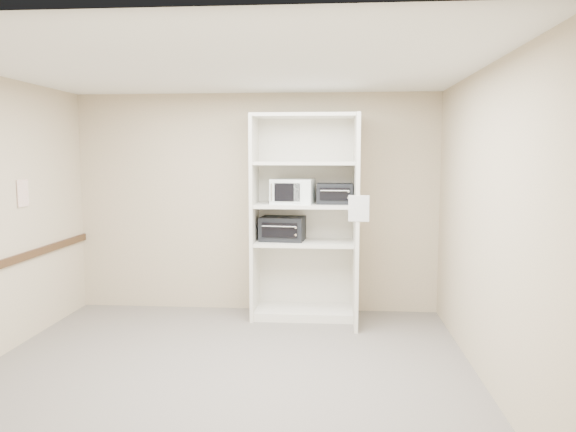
# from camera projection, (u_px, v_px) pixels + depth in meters

# --- Properties ---
(floor) EXTENTS (4.50, 4.00, 0.01)m
(floor) POSITION_uv_depth(u_px,v_px,m) (228.00, 367.00, 5.16)
(floor) COLOR #6A645D
(floor) RESTS_ON ground
(ceiling) EXTENTS (4.50, 4.00, 0.01)m
(ceiling) POSITION_uv_depth(u_px,v_px,m) (224.00, 68.00, 4.87)
(ceiling) COLOR white
(wall_back) EXTENTS (4.50, 0.02, 2.70)m
(wall_back) POSITION_uv_depth(u_px,v_px,m) (256.00, 203.00, 6.99)
(wall_back) COLOR tan
(wall_back) RESTS_ON ground
(wall_front) EXTENTS (4.50, 0.02, 2.70)m
(wall_front) POSITION_uv_depth(u_px,v_px,m) (156.00, 266.00, 3.03)
(wall_front) COLOR tan
(wall_front) RESTS_ON ground
(wall_right) EXTENTS (0.02, 4.00, 2.70)m
(wall_right) POSITION_uv_depth(u_px,v_px,m) (483.00, 224.00, 4.83)
(wall_right) COLOR tan
(wall_right) RESTS_ON ground
(shelving_unit) EXTENTS (1.24, 0.92, 2.42)m
(shelving_unit) POSITION_uv_depth(u_px,v_px,m) (308.00, 224.00, 6.67)
(shelving_unit) COLOR silver
(shelving_unit) RESTS_ON floor
(microwave) EXTENTS (0.53, 0.43, 0.29)m
(microwave) POSITION_uv_depth(u_px,v_px,m) (293.00, 191.00, 6.65)
(microwave) COLOR white
(microwave) RESTS_ON shelving_unit
(toaster_oven_upper) EXTENTS (0.43, 0.32, 0.24)m
(toaster_oven_upper) POSITION_uv_depth(u_px,v_px,m) (335.00, 194.00, 6.64)
(toaster_oven_upper) COLOR black
(toaster_oven_upper) RESTS_ON shelving_unit
(toaster_oven_lower) EXTENTS (0.55, 0.44, 0.29)m
(toaster_oven_lower) POSITION_uv_depth(u_px,v_px,m) (283.00, 229.00, 6.75)
(toaster_oven_lower) COLOR black
(toaster_oven_lower) RESTS_ON shelving_unit
(paper_sign) EXTENTS (0.22, 0.02, 0.28)m
(paper_sign) POSITION_uv_depth(u_px,v_px,m) (359.00, 208.00, 5.98)
(paper_sign) COLOR white
(paper_sign) RESTS_ON shelving_unit
(wall_poster) EXTENTS (0.01, 0.20, 0.28)m
(wall_poster) POSITION_uv_depth(u_px,v_px,m) (23.00, 193.00, 5.78)
(wall_poster) COLOR white
(wall_poster) RESTS_ON wall_left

